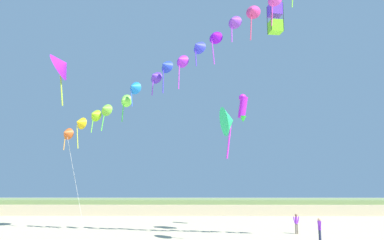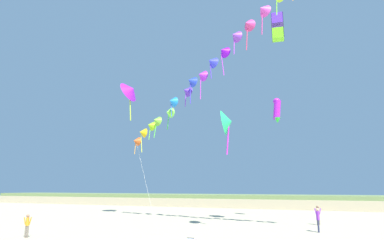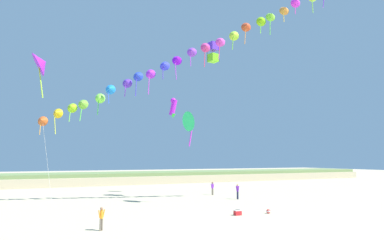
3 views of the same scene
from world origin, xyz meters
name	(u,v)px [view 3 (image 3 of 3)]	position (x,y,z in m)	size (l,w,h in m)	color
ground_plane	(226,226)	(0.00, 0.00, 0.00)	(240.00, 240.00, 0.00)	#C1B28E
dune_ridge	(103,178)	(0.00, 44.29, 1.01)	(120.00, 11.68, 2.04)	tan
person_near_left	(213,187)	(8.94, 18.25, 0.95)	(0.58, 0.22, 1.64)	#726656
person_near_right	(101,217)	(-8.02, 2.18, 0.86)	(0.50, 0.31, 1.50)	#726656
person_mid_center	(238,190)	(9.34, 12.99, 1.00)	(0.24, 0.61, 1.73)	#282D4C
kite_banner_string	(186,55)	(2.86, 13.08, 16.12)	(30.01, 16.01, 24.09)	#C5521F
large_kite_low_lead	(42,63)	(-11.71, 18.80, 14.89)	(2.14, 2.76, 5.23)	#A61EE2
large_kite_mid_trail	(191,121)	(2.86, 11.77, 8.56)	(1.43, 2.28, 3.79)	#27E073
large_kite_high_solo	(173,107)	(5.12, 22.37, 11.69)	(1.29, 1.42, 2.80)	#C020EA
large_kite_outer_drift	(213,52)	(6.94, 14.22, 17.34)	(1.18, 1.18, 2.39)	#68D51D
beach_cooler	(238,213)	(3.23, 3.55, 0.21)	(0.58, 0.41, 0.46)	red
beach_ball	(268,211)	(6.09, 3.23, 0.18)	(0.36, 0.36, 0.36)	red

